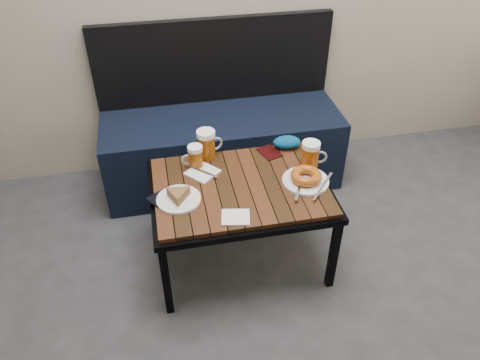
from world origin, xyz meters
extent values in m
cube|color=black|center=(-0.09, 1.74, 0.23)|extent=(1.40, 0.50, 0.45)
cube|color=black|center=(-0.09, 1.97, 0.70)|extent=(1.40, 0.05, 0.50)
cube|color=black|center=(-0.50, 0.79, 0.21)|extent=(0.03, 0.03, 0.42)
cube|color=black|center=(0.28, 0.79, 0.21)|extent=(0.04, 0.03, 0.42)
cube|color=black|center=(-0.50, 1.35, 0.21)|extent=(0.03, 0.04, 0.42)
cube|color=black|center=(0.28, 1.35, 0.21)|extent=(0.04, 0.04, 0.42)
cube|color=black|center=(-0.11, 1.07, 0.43)|extent=(0.84, 0.62, 0.03)
cube|color=#341A0C|center=(-0.11, 1.07, 0.46)|extent=(0.80, 0.58, 0.02)
cylinder|color=#8E430B|center=(-0.30, 1.26, 0.52)|extent=(0.07, 0.07, 0.10)
cylinder|color=white|center=(-0.30, 1.26, 0.58)|extent=(0.07, 0.07, 0.02)
torus|color=#8C999E|center=(-0.34, 1.25, 0.52)|extent=(0.06, 0.01, 0.06)
cylinder|color=#8E430B|center=(-0.23, 1.33, 0.53)|extent=(0.11, 0.11, 0.12)
cylinder|color=white|center=(-0.23, 1.33, 0.61)|extent=(0.09, 0.09, 0.03)
torus|color=#8C999E|center=(-0.18, 1.35, 0.53)|extent=(0.08, 0.03, 0.07)
cylinder|color=#8E430B|center=(0.25, 1.14, 0.53)|extent=(0.10, 0.10, 0.11)
cylinder|color=white|center=(0.25, 1.14, 0.60)|extent=(0.09, 0.09, 0.03)
torus|color=#8C999E|center=(0.29, 1.13, 0.53)|extent=(0.07, 0.03, 0.07)
cylinder|color=white|center=(-0.41, 1.01, 0.48)|extent=(0.20, 0.20, 0.01)
cylinder|color=white|center=(0.19, 1.03, 0.48)|extent=(0.22, 0.22, 0.01)
torus|color=#983E0D|center=(0.19, 1.03, 0.51)|extent=(0.15, 0.15, 0.05)
cube|color=#A5A8AD|center=(0.25, 0.97, 0.49)|extent=(0.16, 0.18, 0.00)
cube|color=#A5A8AD|center=(0.14, 0.97, 0.49)|extent=(0.09, 0.16, 0.00)
cube|color=white|center=(-0.27, 1.20, 0.48)|extent=(0.19, 0.19, 0.01)
cube|color=#A5A8AD|center=(-0.27, 1.20, 0.48)|extent=(0.14, 0.13, 0.00)
cube|color=white|center=(-0.18, 0.85, 0.48)|extent=(0.14, 0.12, 0.01)
cube|color=black|center=(-0.47, 1.05, 0.47)|extent=(0.15, 0.14, 0.01)
cube|color=black|center=(0.09, 1.30, 0.47)|extent=(0.12, 0.14, 0.01)
ellipsoid|color=navy|center=(0.19, 1.33, 0.50)|extent=(0.15, 0.11, 0.06)
camera|label=1|loc=(-0.46, -0.60, 1.83)|focal=35.00mm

